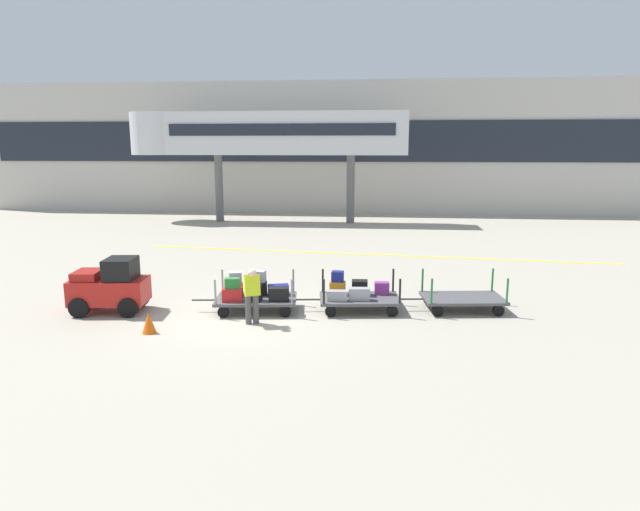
{
  "coord_description": "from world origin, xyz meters",
  "views": [
    {
      "loc": [
        3.6,
        -14.56,
        4.69
      ],
      "look_at": [
        1.98,
        1.41,
        1.54
      ],
      "focal_mm": 31.18,
      "sensor_mm": 36.0,
      "label": 1
    }
  ],
  "objects_px": {
    "baggage_tug": "(110,287)",
    "baggage_cart_middle": "(356,294)",
    "baggage_handler": "(252,293)",
    "safety_cone_near": "(149,323)",
    "baggage_cart_tail": "(462,299)",
    "baggage_cart_lead": "(254,293)"
  },
  "relations": [
    {
      "from": "baggage_cart_middle",
      "to": "safety_cone_near",
      "type": "relative_size",
      "value": 5.57
    },
    {
      "from": "baggage_cart_lead",
      "to": "safety_cone_near",
      "type": "relative_size",
      "value": 5.57
    },
    {
      "from": "baggage_cart_middle",
      "to": "safety_cone_near",
      "type": "height_order",
      "value": "baggage_cart_middle"
    },
    {
      "from": "baggage_tug",
      "to": "baggage_cart_middle",
      "type": "height_order",
      "value": "baggage_tug"
    },
    {
      "from": "baggage_tug",
      "to": "baggage_handler",
      "type": "bearing_deg",
      "value": -9.47
    },
    {
      "from": "baggage_tug",
      "to": "baggage_cart_lead",
      "type": "height_order",
      "value": "baggage_tug"
    },
    {
      "from": "baggage_tug",
      "to": "baggage_handler",
      "type": "xyz_separation_m",
      "value": [
        4.3,
        -0.72,
        0.11
      ]
    },
    {
      "from": "baggage_cart_tail",
      "to": "safety_cone_near",
      "type": "bearing_deg",
      "value": -160.81
    },
    {
      "from": "baggage_tug",
      "to": "safety_cone_near",
      "type": "distance_m",
      "value": 2.52
    },
    {
      "from": "baggage_cart_lead",
      "to": "safety_cone_near",
      "type": "distance_m",
      "value": 3.15
    },
    {
      "from": "baggage_tug",
      "to": "safety_cone_near",
      "type": "bearing_deg",
      "value": -42.67
    },
    {
      "from": "baggage_cart_middle",
      "to": "baggage_handler",
      "type": "height_order",
      "value": "baggage_handler"
    },
    {
      "from": "baggage_cart_lead",
      "to": "baggage_cart_middle",
      "type": "distance_m",
      "value": 2.96
    },
    {
      "from": "baggage_cart_tail",
      "to": "safety_cone_near",
      "type": "xyz_separation_m",
      "value": [
        -8.27,
        -2.88,
        -0.07
      ]
    },
    {
      "from": "baggage_cart_lead",
      "to": "baggage_cart_tail",
      "type": "xyz_separation_m",
      "value": [
        6.0,
        0.72,
        -0.2
      ]
    },
    {
      "from": "baggage_cart_middle",
      "to": "safety_cone_near",
      "type": "xyz_separation_m",
      "value": [
        -5.2,
        -2.56,
        -0.21
      ]
    },
    {
      "from": "baggage_cart_tail",
      "to": "baggage_handler",
      "type": "xyz_separation_m",
      "value": [
        -5.79,
        -1.92,
        0.52
      ]
    },
    {
      "from": "baggage_handler",
      "to": "baggage_tug",
      "type": "bearing_deg",
      "value": 170.53
    },
    {
      "from": "baggage_tug",
      "to": "baggage_cart_middle",
      "type": "distance_m",
      "value": 7.08
    },
    {
      "from": "baggage_tug",
      "to": "baggage_cart_middle",
      "type": "bearing_deg",
      "value": 7.2
    },
    {
      "from": "baggage_cart_lead",
      "to": "baggage_tug",
      "type": "bearing_deg",
      "value": -173.22
    },
    {
      "from": "baggage_cart_middle",
      "to": "baggage_cart_tail",
      "type": "relative_size",
      "value": 1.0
    }
  ]
}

